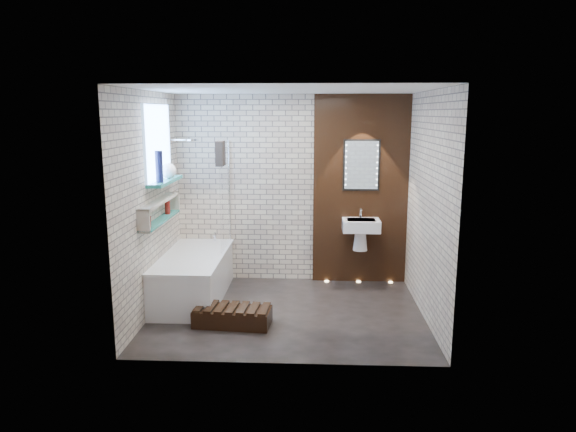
{
  "coord_description": "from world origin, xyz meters",
  "views": [
    {
      "loc": [
        0.28,
        -5.94,
        2.35
      ],
      "look_at": [
        0.0,
        0.15,
        1.15
      ],
      "focal_mm": 32.78,
      "sensor_mm": 36.0,
      "label": 1
    }
  ],
  "objects_px": {
    "bathtub": "(194,276)",
    "washbasin": "(361,230)",
    "led_mirror": "(361,165)",
    "bath_screen": "(225,195)",
    "walnut_step": "(233,317)"
  },
  "relations": [
    {
      "from": "walnut_step",
      "to": "washbasin",
      "type": "bearing_deg",
      "value": 43.54
    },
    {
      "from": "washbasin",
      "to": "walnut_step",
      "type": "height_order",
      "value": "washbasin"
    },
    {
      "from": "bath_screen",
      "to": "washbasin",
      "type": "relative_size",
      "value": 2.41
    },
    {
      "from": "washbasin",
      "to": "walnut_step",
      "type": "xyz_separation_m",
      "value": [
        -1.55,
        -1.47,
        -0.69
      ]
    },
    {
      "from": "led_mirror",
      "to": "bathtub",
      "type": "bearing_deg",
      "value": -160.22
    },
    {
      "from": "washbasin",
      "to": "led_mirror",
      "type": "relative_size",
      "value": 0.83
    },
    {
      "from": "washbasin",
      "to": "led_mirror",
      "type": "xyz_separation_m",
      "value": [
        0.0,
        0.16,
        0.86
      ]
    },
    {
      "from": "walnut_step",
      "to": "bathtub",
      "type": "bearing_deg",
      "value": 126.36
    },
    {
      "from": "bath_screen",
      "to": "bathtub",
      "type": "bearing_deg",
      "value": -128.9
    },
    {
      "from": "bathtub",
      "to": "bath_screen",
      "type": "distance_m",
      "value": 1.14
    },
    {
      "from": "walnut_step",
      "to": "bath_screen",
      "type": "bearing_deg",
      "value": 101.83
    },
    {
      "from": "bath_screen",
      "to": "walnut_step",
      "type": "relative_size",
      "value": 1.64
    },
    {
      "from": "bath_screen",
      "to": "washbasin",
      "type": "bearing_deg",
      "value": 5.78
    },
    {
      "from": "led_mirror",
      "to": "washbasin",
      "type": "bearing_deg",
      "value": -90.0
    },
    {
      "from": "bathtub",
      "to": "washbasin",
      "type": "xyz_separation_m",
      "value": [
        2.17,
        0.62,
        0.5
      ]
    }
  ]
}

